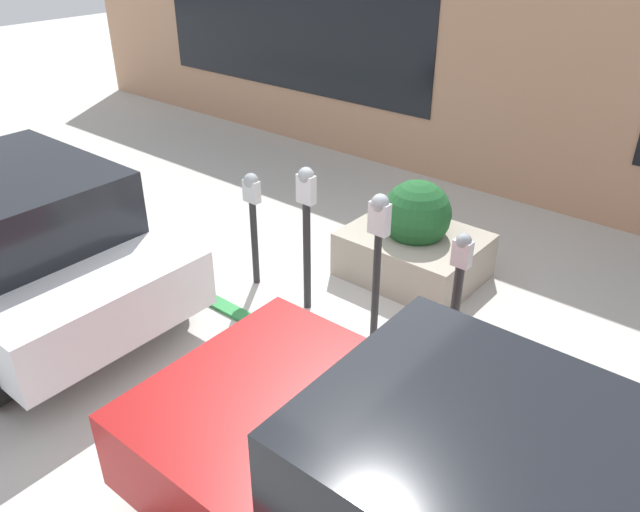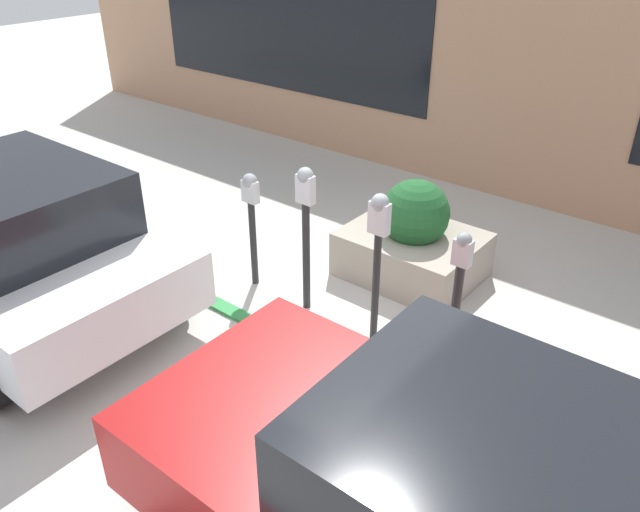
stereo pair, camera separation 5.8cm
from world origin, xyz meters
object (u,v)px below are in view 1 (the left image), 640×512
parking_meter_middle (306,218)px  planter_box (414,242)px  parking_meter_nearest (457,292)px  parking_meter_fourth (253,210)px  parking_meter_second (378,241)px  parked_car_middle (12,239)px

parking_meter_middle → planter_box: size_ratio=1.07×
parking_meter_nearest → parking_meter_middle: size_ratio=0.92×
parking_meter_nearest → parking_meter_middle: (1.66, -0.03, 0.16)m
planter_box → parking_meter_nearest: bearing=132.8°
parking_meter_fourth → planter_box: 1.80m
parking_meter_fourth → parking_meter_second: bearing=179.7°
parking_meter_middle → parking_meter_fourth: size_ratio=1.20×
parked_car_middle → parking_meter_fourth: bearing=-129.3°
parking_meter_middle → parking_meter_fourth: (0.75, -0.01, -0.14)m
parking_meter_second → planter_box: (0.35, -1.23, -0.63)m
parking_meter_nearest → parking_meter_middle: bearing=-1.0°
parking_meter_nearest → planter_box: (1.17, -1.26, -0.44)m
parked_car_middle → parking_meter_middle: bearing=-141.0°
parking_meter_nearest → parked_car_middle: size_ratio=0.37×
parking_meter_middle → parked_car_middle: (2.24, 1.84, -0.25)m
parking_meter_second → parking_meter_fourth: size_ratio=1.17×
parking_meter_second → parked_car_middle: size_ratio=0.39×
parking_meter_second → parking_meter_middle: 0.84m
parking_meter_nearest → parked_car_middle: bearing=24.9°
parking_meter_nearest → parking_meter_second: size_ratio=0.94×
parking_meter_fourth → parked_car_middle: bearing=51.0°
parking_meter_nearest → parking_meter_second: 0.84m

